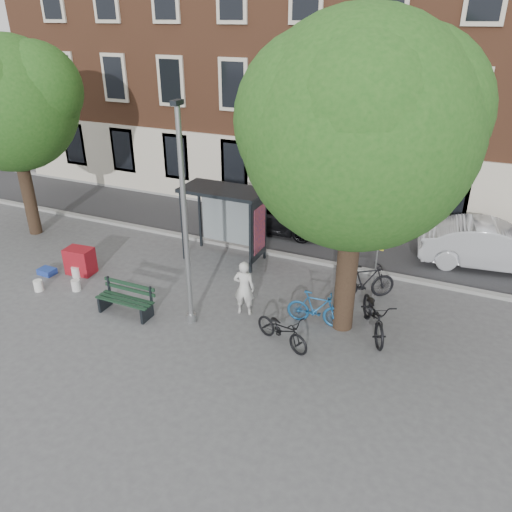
{
  "coord_description": "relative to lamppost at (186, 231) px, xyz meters",
  "views": [
    {
      "loc": [
        6.59,
        -10.21,
        7.9
      ],
      "look_at": [
        1.13,
        2.0,
        1.4
      ],
      "focal_mm": 35.0,
      "sensor_mm": 36.0,
      "label": 1
    }
  ],
  "objects": [
    {
      "name": "bus_shelter",
      "position": [
        -0.61,
        4.11,
        -0.87
      ],
      "size": [
        2.85,
        1.45,
        2.62
      ],
      "color": "#1E2328",
      "rests_on": "ground"
    },
    {
      "name": "ground",
      "position": [
        0.0,
        0.0,
        -2.78
      ],
      "size": [
        90.0,
        90.0,
        0.0
      ],
      "primitive_type": "plane",
      "color": "#4C4C4F",
      "rests_on": "ground"
    },
    {
      "name": "bike_a",
      "position": [
        2.77,
        0.01,
        -2.32
      ],
      "size": [
        1.87,
        1.24,
        0.93
      ],
      "primitive_type": "imported",
      "rotation": [
        0.0,
        0.0,
        1.18
      ],
      "color": "black",
      "rests_on": "ground"
    },
    {
      "name": "notice_sign",
      "position": [
        4.42,
        3.5,
        -1.25
      ],
      "size": [
        0.36,
        0.08,
        2.07
      ],
      "rotation": [
        0.0,
        0.0,
        -0.13
      ],
      "color": "#9EA0A3",
      "rests_on": "ground"
    },
    {
      "name": "bucket_a",
      "position": [
        -5.31,
        -0.47,
        -2.6
      ],
      "size": [
        0.3,
        0.3,
        0.36
      ],
      "primitive_type": "cylinder",
      "rotation": [
        0.0,
        0.0,
        -0.09
      ],
      "color": "white",
      "rests_on": "ground"
    },
    {
      "name": "bucket_b",
      "position": [
        -4.24,
        0.04,
        -2.6
      ],
      "size": [
        0.35,
        0.35,
        0.36
      ],
      "primitive_type": "cylinder",
      "rotation": [
        0.0,
        0.0,
        0.32
      ],
      "color": "silver",
      "rests_on": "ground"
    },
    {
      "name": "lamppost",
      "position": [
        0.0,
        0.0,
        0.0
      ],
      "size": [
        0.28,
        0.35,
        6.11
      ],
      "color": "#9EA0A3",
      "rests_on": "ground"
    },
    {
      "name": "car_dark",
      "position": [
        -0.36,
        7.33,
        -2.12
      ],
      "size": [
        4.91,
        2.45,
        1.34
      ],
      "primitive_type": "imported",
      "rotation": [
        0.0,
        0.0,
        1.62
      ],
      "color": "black",
      "rests_on": "ground"
    },
    {
      "name": "bench",
      "position": [
        -1.94,
        -0.4,
        -2.37
      ],
      "size": [
        1.75,
        0.58,
        0.9
      ],
      "rotation": [
        0.0,
        0.0,
        -0.0
      ],
      "color": "#1E2328",
      "rests_on": "ground"
    },
    {
      "name": "bike_b",
      "position": [
        3.28,
        1.31,
        -2.28
      ],
      "size": [
        1.72,
        0.6,
        1.01
      ],
      "primitive_type": "imported",
      "rotation": [
        0.0,
        0.0,
        1.64
      ],
      "color": "#184F86",
      "rests_on": "ground"
    },
    {
      "name": "bike_d",
      "position": [
        4.2,
        3.27,
        -2.21
      ],
      "size": [
        1.88,
        1.55,
        1.15
      ],
      "primitive_type": "imported",
      "rotation": [
        0.0,
        0.0,
        2.18
      ],
      "color": "black",
      "rests_on": "ground"
    },
    {
      "name": "tree_right",
      "position": [
        4.01,
        1.38,
        2.83
      ],
      "size": [
        5.76,
        5.6,
        8.2
      ],
      "color": "black",
      "rests_on": "ground"
    },
    {
      "name": "red_stand",
      "position": [
        -4.91,
        1.03,
        -2.33
      ],
      "size": [
        0.95,
        0.68,
        0.9
      ],
      "primitive_type": "cube",
      "rotation": [
        0.0,
        0.0,
        0.09
      ],
      "color": "maroon",
      "rests_on": "ground"
    },
    {
      "name": "curb_near",
      "position": [
        0.0,
        5.0,
        -2.72
      ],
      "size": [
        40.0,
        0.25,
        0.12
      ],
      "primitive_type": "cube",
      "color": "gray",
      "rests_on": "ground"
    },
    {
      "name": "curb_far",
      "position": [
        0.0,
        9.0,
        -2.72
      ],
      "size": [
        40.0,
        0.25,
        0.12
      ],
      "primitive_type": "cube",
      "color": "gray",
      "rests_on": "ground"
    },
    {
      "name": "bucket_c",
      "position": [
        -4.87,
        0.73,
        -2.6
      ],
      "size": [
        0.36,
        0.36,
        0.36
      ],
      "primitive_type": "cylinder",
      "rotation": [
        0.0,
        0.0,
        0.34
      ],
      "color": "silver",
      "rests_on": "ground"
    },
    {
      "name": "bike_c",
      "position": [
        4.84,
        1.53,
        -2.2
      ],
      "size": [
        1.64,
        2.33,
        1.16
      ],
      "primitive_type": "imported",
      "rotation": [
        0.0,
        0.0,
        0.44
      ],
      "color": "black",
      "rests_on": "ground"
    },
    {
      "name": "tree_left",
      "position": [
        -8.99,
        2.88,
        2.43
      ],
      "size": [
        5.18,
        4.86,
        7.4
      ],
      "color": "black",
      "rests_on": "ground"
    },
    {
      "name": "painter",
      "position": [
        1.2,
        1.0,
        -1.94
      ],
      "size": [
        0.68,
        0.51,
        1.68
      ],
      "primitive_type": "imported",
      "rotation": [
        0.0,
        0.0,
        3.33
      ],
      "color": "silver",
      "rests_on": "ground"
    },
    {
      "name": "road",
      "position": [
        0.0,
        7.0,
        -2.78
      ],
      "size": [
        40.0,
        4.0,
        0.01
      ],
      "primitive_type": "cube",
      "color": "#28282B",
      "rests_on": "ground"
    },
    {
      "name": "car_silver",
      "position": [
        7.64,
        7.2,
        -1.99
      ],
      "size": [
        4.98,
        2.32,
        1.58
      ],
      "primitive_type": "imported",
      "rotation": [
        0.0,
        0.0,
        1.71
      ],
      "color": "#B8BAC0",
      "rests_on": "ground"
    },
    {
      "name": "building_row",
      "position": [
        0.0,
        13.0,
        4.22
      ],
      "size": [
        30.0,
        8.0,
        14.0
      ],
      "primitive_type": "cube",
      "color": "brown",
      "rests_on": "ground"
    },
    {
      "name": "blue_crate",
      "position": [
        -5.91,
        0.48,
        -2.68
      ],
      "size": [
        0.56,
        0.41,
        0.2
      ],
      "primitive_type": "cube",
      "rotation": [
        0.0,
        0.0,
        -0.03
      ],
      "color": "#213C98",
      "rests_on": "ground"
    }
  ]
}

